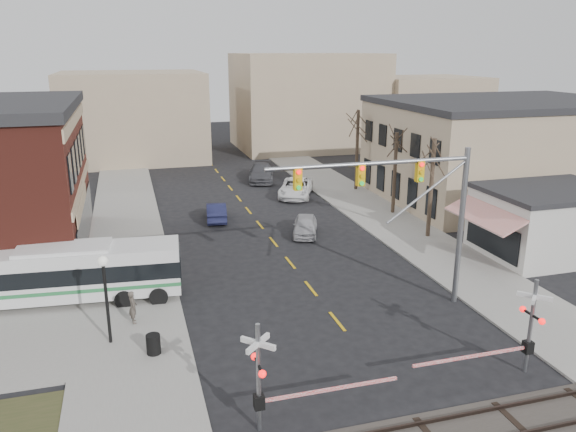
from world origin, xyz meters
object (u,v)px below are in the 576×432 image
object	(u,v)px
pedestrian_near	(133,307)
transit_bus	(66,273)
rr_crossing_west	(271,377)
car_a	(305,225)
car_d	(261,173)
pedestrian_far	(128,275)
rr_crossing_east	(521,329)
street_lamp	(105,281)
trash_bin	(153,344)
car_c	(296,188)
traffic_signal_mast	(413,197)
car_b	(216,211)

from	to	relation	value
pedestrian_near	transit_bus	bearing A→B (deg)	35.36
rr_crossing_west	car_a	xyz separation A→B (m)	(7.50, 19.60, -1.29)
car_d	pedestrian_far	distance (m)	27.03
transit_bus	rr_crossing_west	size ratio (longest dim) A/B	2.05
car_a	rr_crossing_east	bearing A→B (deg)	-61.72
pedestrian_near	car_d	bearing A→B (deg)	-32.03
street_lamp	pedestrian_near	world-z (taller)	street_lamp
trash_bin	car_a	bearing A→B (deg)	50.87
rr_crossing_west	car_c	bearing A→B (deg)	71.61
rr_crossing_east	pedestrian_near	size ratio (longest dim) A/B	3.52
rr_crossing_west	street_lamp	size ratio (longest dim) A/B	1.39
rr_crossing_west	trash_bin	distance (m)	7.09
transit_bus	car_c	bearing A→B (deg)	45.11
rr_crossing_east	pedestrian_far	bearing A→B (deg)	139.63
street_lamp	car_c	xyz separation A→B (m)	(15.37, 22.57, -2.24)
car_c	transit_bus	bearing A→B (deg)	-111.23
trash_bin	pedestrian_far	world-z (taller)	pedestrian_far
trash_bin	car_c	distance (m)	27.64
car_d	trash_bin	bearing A→B (deg)	-97.12
car_d	car_c	bearing A→B (deg)	-63.38
rr_crossing_east	car_c	bearing A→B (deg)	90.61
traffic_signal_mast	rr_crossing_east	world-z (taller)	traffic_signal_mast
street_lamp	car_d	world-z (taller)	street_lamp
car_c	pedestrian_near	world-z (taller)	pedestrian_near
rr_crossing_east	traffic_signal_mast	bearing A→B (deg)	102.53
traffic_signal_mast	street_lamp	world-z (taller)	traffic_signal_mast
car_b	pedestrian_near	bearing A→B (deg)	74.87
rr_crossing_west	pedestrian_far	xyz separation A→B (m)	(-4.52, 13.13, -1.04)
trash_bin	car_d	size ratio (longest dim) A/B	0.15
car_c	pedestrian_near	size ratio (longest dim) A/B	3.56
rr_crossing_west	car_b	size ratio (longest dim) A/B	1.34
transit_bus	rr_crossing_west	world-z (taller)	rr_crossing_west
rr_crossing_west	car_d	world-z (taller)	rr_crossing_west
car_b	traffic_signal_mast	bearing A→B (deg)	118.03
car_d	pedestrian_near	bearing A→B (deg)	-100.55
car_d	transit_bus	bearing A→B (deg)	-108.98
car_a	car_d	xyz separation A→B (m)	(0.98, 17.24, 0.14)
traffic_signal_mast	car_c	bearing A→B (deg)	87.10
traffic_signal_mast	pedestrian_far	world-z (taller)	traffic_signal_mast
trash_bin	car_b	size ratio (longest dim) A/B	0.21
transit_bus	rr_crossing_west	xyz separation A→B (m)	(7.49, -12.47, 0.31)
pedestrian_far	street_lamp	bearing A→B (deg)	-144.08
trash_bin	pedestrian_near	bearing A→B (deg)	103.38
trash_bin	pedestrian_near	world-z (taller)	pedestrian_near
street_lamp	car_b	distance (m)	19.05
car_a	rr_crossing_west	bearing A→B (deg)	-90.99
trash_bin	car_d	world-z (taller)	car_d
rr_crossing_west	car_c	distance (m)	31.64
car_b	pedestrian_far	distance (m)	13.41
traffic_signal_mast	rr_crossing_west	distance (m)	11.97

